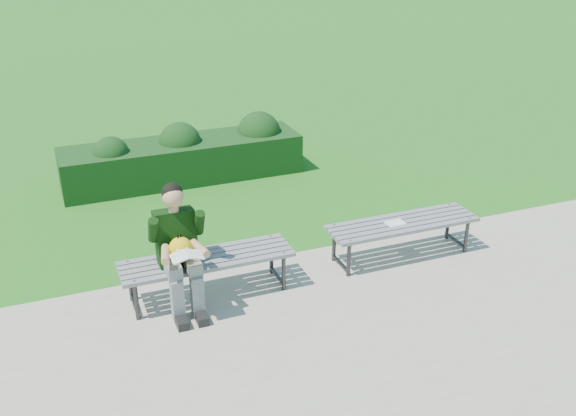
{
  "coord_description": "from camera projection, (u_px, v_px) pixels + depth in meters",
  "views": [
    {
      "loc": [
        -2.2,
        -6.28,
        3.68
      ],
      "look_at": [
        0.16,
        -0.29,
        0.76
      ],
      "focal_mm": 40.0,
      "sensor_mm": 36.0,
      "label": 1
    }
  ],
  "objects": [
    {
      "name": "ground",
      "position": [
        266.0,
        259.0,
        7.57
      ],
      "size": [
        80.0,
        80.0,
        0.0
      ],
      "color": "#256F1C",
      "rests_on": "ground"
    },
    {
      "name": "walkway",
      "position": [
        329.0,
        342.0,
        6.08
      ],
      "size": [
        30.0,
        3.5,
        0.02
      ],
      "color": "#A99E8E",
      "rests_on": "ground"
    },
    {
      "name": "hedge",
      "position": [
        189.0,
        155.0,
        9.8
      ],
      "size": [
        3.62,
        0.95,
        0.92
      ],
      "color": "#123F11",
      "rests_on": "ground"
    },
    {
      "name": "bench_left",
      "position": [
        207.0,
        262.0,
        6.67
      ],
      "size": [
        1.8,
        0.5,
        0.46
      ],
      "color": "slate",
      "rests_on": "walkway"
    },
    {
      "name": "bench_right",
      "position": [
        402.0,
        226.0,
        7.45
      ],
      "size": [
        1.8,
        0.5,
        0.46
      ],
      "color": "slate",
      "rests_on": "walkway"
    },
    {
      "name": "seated_boy",
      "position": [
        179.0,
        245.0,
        6.36
      ],
      "size": [
        0.56,
        0.76,
        1.31
      ],
      "color": "gray",
      "rests_on": "walkway"
    },
    {
      "name": "paper_sheet",
      "position": [
        395.0,
        223.0,
        7.39
      ],
      "size": [
        0.22,
        0.17,
        0.01
      ],
      "color": "white",
      "rests_on": "bench_right"
    }
  ]
}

